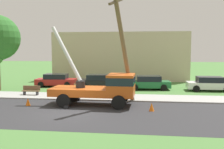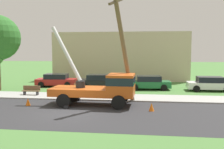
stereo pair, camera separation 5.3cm
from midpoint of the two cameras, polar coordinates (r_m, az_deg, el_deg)
The scene contains 14 objects.
ground_plane at distance 29.42m, azimuth -2.54°, elevation -2.67°, with size 120.00×120.00×0.00m, color #477538.
road_asphalt at distance 17.92m, azimuth -9.15°, elevation -8.04°, with size 80.00×8.11×0.01m, color #2B2B2D.
sidewalk_strip at distance 23.21m, azimuth -5.24°, elevation -4.77°, with size 80.00×3.08×0.10m, color #9E9E99.
utility_truck at distance 19.58m, azimuth -1.69°, elevation -2.63°, with size 6.76×3.21×5.98m.
leaning_utility_pole at distance 19.69m, azimuth 2.57°, elevation 6.14°, with size 1.77×3.41×8.60m.
traffic_cone_ahead at distance 18.18m, azimuth 8.60°, elevation -6.94°, with size 0.36×0.36×0.56m, color orange.
traffic_cone_behind at distance 20.68m, azimuth -17.60°, elevation -5.63°, with size 0.36×0.36×0.56m, color orange.
traffic_cone_curbside at distance 20.73m, azimuth 2.46°, elevation -5.34°, with size 0.36×0.36×0.56m, color orange.
parked_sedan_red at distance 30.23m, azimuth -11.86°, elevation -1.20°, with size 4.50×2.20×1.42m.
parked_sedan_black at distance 28.78m, azimuth -2.77°, elevation -1.42°, with size 4.42×2.06×1.42m.
parked_sedan_green at distance 27.71m, azimuth 7.98°, elevation -1.74°, with size 4.53×2.25×1.42m.
parked_sedan_white at distance 28.27m, azimuth 20.38°, elevation -1.89°, with size 4.42×2.05×1.42m.
park_bench at distance 24.83m, azimuth -16.97°, elevation -3.35°, with size 1.60×0.45×0.90m.
lowrise_building_backdrop at distance 37.12m, azimuth 2.08°, elevation 3.99°, with size 18.00×6.00×6.40m, color #C6B293.
Camera 2 is at (5.00, -16.70, 4.18)m, focal length 42.40 mm.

